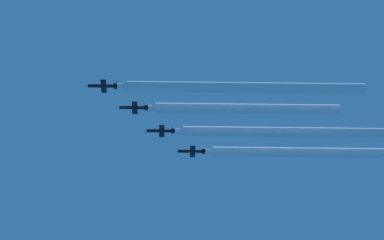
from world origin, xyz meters
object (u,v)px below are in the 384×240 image
(jet_second_echelon, at_px, (132,108))
(jet_fourth_echelon, at_px, (190,151))
(jet_lead, at_px, (101,86))
(jet_third_echelon, at_px, (159,131))

(jet_second_echelon, bearing_deg, jet_fourth_echelon, -40.72)
(jet_lead, height_order, jet_third_echelon, jet_lead)
(jet_third_echelon, height_order, jet_fourth_echelon, jet_third_echelon)
(jet_lead, relative_size, jet_fourth_echelon, 1.00)
(jet_fourth_echelon, bearing_deg, jet_third_echelon, 136.27)
(jet_lead, bearing_deg, jet_fourth_echelon, -41.43)
(jet_lead, relative_size, jet_third_echelon, 1.00)
(jet_lead, distance_m, jet_second_echelon, 14.79)
(jet_lead, height_order, jet_fourth_echelon, jet_lead)
(jet_second_echelon, relative_size, jet_third_echelon, 1.00)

